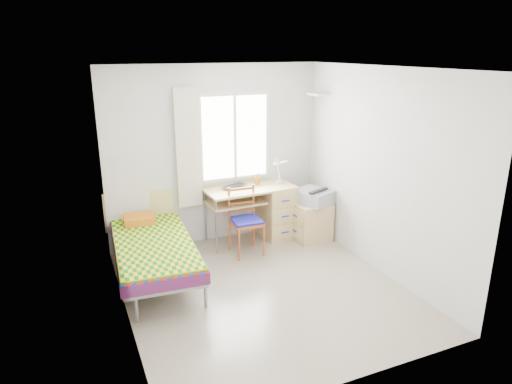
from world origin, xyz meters
The scene contains 17 objects.
floor centered at (0.00, 0.00, 0.00)m, with size 3.50×3.50×0.00m, color #BCAD93.
ceiling centered at (0.00, 0.00, 2.60)m, with size 3.50×3.50×0.00m, color white.
wall_back centered at (0.00, 1.75, 1.30)m, with size 3.20×3.20×0.00m, color silver.
wall_left centered at (-1.60, 0.00, 1.30)m, with size 3.50×3.50×0.00m, color silver.
wall_right centered at (1.60, 0.00, 1.30)m, with size 3.50×3.50×0.00m, color silver.
window centered at (0.30, 1.73, 1.55)m, with size 1.10×0.04×1.30m.
curtain centered at (-0.42, 1.68, 1.45)m, with size 0.35×0.05×1.70m, color white.
floating_shelf centered at (1.49, 1.40, 2.15)m, with size 0.20×0.32×0.03m, color white.
bed centered at (-1.15, 0.89, 0.43)m, with size 1.07×2.08×0.88m.
desk centered at (0.79, 1.46, 0.45)m, with size 1.35×0.66×0.83m.
chair centered at (0.21, 1.10, 0.54)m, with size 0.43×0.43×0.96m.
cabinet centered at (1.28, 1.13, 0.29)m, with size 0.56×0.50×0.58m.
printer centered at (1.32, 1.11, 0.69)m, with size 0.59×0.63×0.22m.
laptop centered at (0.24, 1.51, 0.85)m, with size 0.40×0.26×0.03m, color black.
pen_cup centered at (0.60, 1.59, 0.88)m, with size 0.08×0.08×0.11m, color orange.
task_lamp centered at (0.86, 1.39, 1.11)m, with size 0.24×0.33×0.44m.
book centered at (0.24, 1.45, 0.59)m, with size 0.18×0.24×0.02m, color gray.
Camera 1 is at (-2.05, -4.47, 2.79)m, focal length 32.00 mm.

